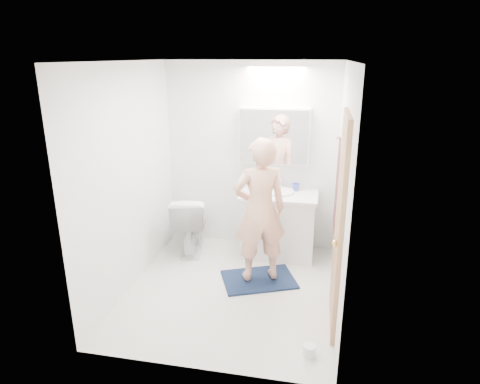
% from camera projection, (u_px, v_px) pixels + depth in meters
% --- Properties ---
extents(floor, '(2.50, 2.50, 0.00)m').
position_uv_depth(floor, '(231.00, 289.00, 4.57)').
color(floor, silver).
rests_on(floor, ground).
extents(ceiling, '(2.50, 2.50, 0.00)m').
position_uv_depth(ceiling, '(229.00, 61.00, 3.82)').
color(ceiling, white).
rests_on(ceiling, floor).
extents(wall_back, '(2.50, 0.00, 2.50)m').
position_uv_depth(wall_back, '(251.00, 157.00, 5.36)').
color(wall_back, white).
rests_on(wall_back, floor).
extents(wall_front, '(2.50, 0.00, 2.50)m').
position_uv_depth(wall_front, '(194.00, 235.00, 3.03)').
color(wall_front, white).
rests_on(wall_front, floor).
extents(wall_left, '(0.00, 2.50, 2.50)m').
position_uv_depth(wall_left, '(129.00, 179.00, 4.40)').
color(wall_left, white).
rests_on(wall_left, floor).
extents(wall_right, '(0.00, 2.50, 2.50)m').
position_uv_depth(wall_right, '(342.00, 192.00, 3.99)').
color(wall_right, white).
rests_on(wall_right, floor).
extents(vanity_cabinet, '(0.90, 0.55, 0.78)m').
position_uv_depth(vanity_cabinet, '(278.00, 226.00, 5.27)').
color(vanity_cabinet, silver).
rests_on(vanity_cabinet, floor).
extents(countertop, '(0.95, 0.58, 0.04)m').
position_uv_depth(countertop, '(279.00, 195.00, 5.15)').
color(countertop, white).
rests_on(countertop, vanity_cabinet).
extents(sink_basin, '(0.36, 0.36, 0.03)m').
position_uv_depth(sink_basin, '(280.00, 192.00, 5.16)').
color(sink_basin, white).
rests_on(sink_basin, countertop).
extents(faucet, '(0.02, 0.02, 0.16)m').
position_uv_depth(faucet, '(281.00, 182.00, 5.32)').
color(faucet, '#B6B6BA').
rests_on(faucet, countertop).
extents(medicine_cabinet, '(0.88, 0.14, 0.70)m').
position_uv_depth(medicine_cabinet, '(274.00, 136.00, 5.14)').
color(medicine_cabinet, white).
rests_on(medicine_cabinet, wall_back).
extents(mirror_panel, '(0.84, 0.01, 0.66)m').
position_uv_depth(mirror_panel, '(273.00, 137.00, 5.07)').
color(mirror_panel, silver).
rests_on(mirror_panel, medicine_cabinet).
extents(toilet, '(0.57, 0.82, 0.77)m').
position_uv_depth(toilet, '(190.00, 223.00, 5.38)').
color(toilet, white).
rests_on(toilet, floor).
extents(bath_rug, '(0.95, 0.82, 0.02)m').
position_uv_depth(bath_rug, '(259.00, 279.00, 4.75)').
color(bath_rug, '#14233F').
rests_on(bath_rug, floor).
extents(person, '(0.69, 0.58, 1.61)m').
position_uv_depth(person, '(260.00, 211.00, 4.48)').
color(person, '#DFA185').
rests_on(person, bath_rug).
extents(door, '(0.04, 0.80, 2.00)m').
position_uv_depth(door, '(339.00, 225.00, 3.73)').
color(door, '#A97B54').
rests_on(door, wall_right).
extents(door_knob, '(0.06, 0.06, 0.06)m').
position_uv_depth(door_knob, '(335.00, 243.00, 3.48)').
color(door_knob, gold).
rests_on(door_knob, door).
extents(towel, '(0.02, 0.42, 1.00)m').
position_uv_depth(towel, '(337.00, 185.00, 4.54)').
color(towel, '#14163F').
rests_on(towel, wall_right).
extents(towel_hook, '(0.07, 0.02, 0.02)m').
position_uv_depth(towel_hook, '(340.00, 138.00, 4.38)').
color(towel_hook, silver).
rests_on(towel_hook, wall_right).
extents(soap_bottle_a, '(0.09, 0.09, 0.22)m').
position_uv_depth(soap_bottle_a, '(258.00, 180.00, 5.30)').
color(soap_bottle_a, beige).
rests_on(soap_bottle_a, countertop).
extents(soap_bottle_b, '(0.11, 0.11, 0.17)m').
position_uv_depth(soap_bottle_b, '(266.00, 182.00, 5.31)').
color(soap_bottle_b, teal).
rests_on(soap_bottle_b, countertop).
extents(toothbrush_cup, '(0.11, 0.11, 0.09)m').
position_uv_depth(toothbrush_cup, '(296.00, 187.00, 5.24)').
color(toothbrush_cup, '#4654D2').
rests_on(toothbrush_cup, countertop).
extents(toilet_paper_roll, '(0.11, 0.11, 0.10)m').
position_uv_depth(toilet_paper_roll, '(309.00, 350.00, 3.55)').
color(toilet_paper_roll, white).
rests_on(toilet_paper_roll, floor).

